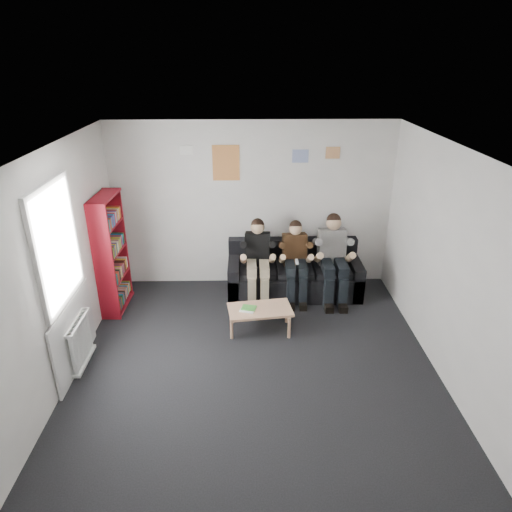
{
  "coord_description": "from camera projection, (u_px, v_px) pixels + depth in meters",
  "views": [
    {
      "loc": [
        -0.09,
        -4.54,
        3.63
      ],
      "look_at": [
        0.04,
        1.3,
        1.0
      ],
      "focal_mm": 32.0,
      "sensor_mm": 36.0,
      "label": 1
    }
  ],
  "objects": [
    {
      "name": "poster_blue",
      "position": [
        300.0,
        156.0,
        7.03
      ],
      "size": [
        0.25,
        0.01,
        0.2
      ],
      "primitive_type": "cube",
      "color": "blue",
      "rests_on": "room_shell"
    },
    {
      "name": "game_cases",
      "position": [
        248.0,
        309.0,
        6.32
      ],
      "size": [
        0.22,
        0.18,
        0.03
      ],
      "rotation": [
        0.0,
        0.0,
        -0.31
      ],
      "color": "white",
      "rests_on": "coffee_table"
    },
    {
      "name": "room_shell",
      "position": [
        255.0,
        275.0,
        5.08
      ],
      "size": [
        5.0,
        5.0,
        5.0
      ],
      "color": "black",
      "rests_on": "ground"
    },
    {
      "name": "window",
      "position": [
        66.0,
        294.0,
        5.35
      ],
      "size": [
        0.05,
        1.3,
        2.36
      ],
      "color": "white",
      "rests_on": "room_shell"
    },
    {
      "name": "radiator",
      "position": [
        81.0,
        342.0,
        5.63
      ],
      "size": [
        0.1,
        0.64,
        0.6
      ],
      "color": "white",
      "rests_on": "ground"
    },
    {
      "name": "person_middle",
      "position": [
        295.0,
        262.0,
        7.12
      ],
      "size": [
        0.37,
        0.8,
        1.25
      ],
      "rotation": [
        0.0,
        0.0,
        0.1
      ],
      "color": "#4B2E19",
      "rests_on": "sofa"
    },
    {
      "name": "sofa",
      "position": [
        294.0,
        275.0,
        7.44
      ],
      "size": [
        2.12,
        0.87,
        0.82
      ],
      "color": "black",
      "rests_on": "ground"
    },
    {
      "name": "person_left",
      "position": [
        258.0,
        261.0,
        7.11
      ],
      "size": [
        0.39,
        0.83,
        1.28
      ],
      "rotation": [
        0.0,
        0.0,
        -0.08
      ],
      "color": "black",
      "rests_on": "sofa"
    },
    {
      "name": "bookshelf",
      "position": [
        112.0,
        254.0,
        6.75
      ],
      "size": [
        0.27,
        0.8,
        1.78
      ],
      "rotation": [
        0.0,
        0.0,
        -0.04
      ],
      "color": "maroon",
      "rests_on": "ground"
    },
    {
      "name": "poster_sign",
      "position": [
        186.0,
        150.0,
        6.96
      ],
      "size": [
        0.2,
        0.01,
        0.14
      ],
      "primitive_type": "cube",
      "color": "white",
      "rests_on": "room_shell"
    },
    {
      "name": "coffee_table",
      "position": [
        260.0,
        311.0,
        6.37
      ],
      "size": [
        0.88,
        0.48,
        0.35
      ],
      "rotation": [
        0.0,
        0.0,
        0.14
      ],
      "color": "tan",
      "rests_on": "ground"
    },
    {
      "name": "poster_pink",
      "position": [
        333.0,
        153.0,
        7.02
      ],
      "size": [
        0.22,
        0.01,
        0.18
      ],
      "primitive_type": "cube",
      "color": "#B5386B",
      "rests_on": "room_shell"
    },
    {
      "name": "person_right",
      "position": [
        333.0,
        259.0,
        7.12
      ],
      "size": [
        0.43,
        0.91,
        1.35
      ],
      "rotation": [
        0.0,
        0.0,
        0.05
      ],
      "color": "silver",
      "rests_on": "sofa"
    },
    {
      "name": "poster_large",
      "position": [
        226.0,
        163.0,
        7.05
      ],
      "size": [
        0.42,
        0.01,
        0.55
      ],
      "primitive_type": "cube",
      "color": "#E1D24F",
      "rests_on": "room_shell"
    }
  ]
}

